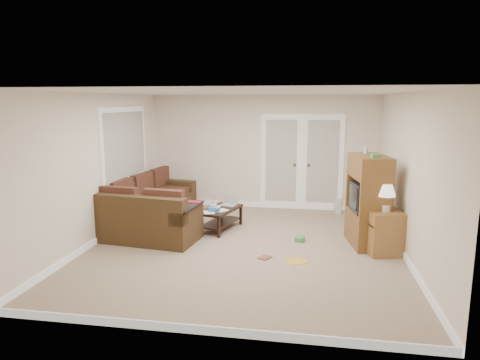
% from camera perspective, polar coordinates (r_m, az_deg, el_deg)
% --- Properties ---
extents(floor, '(5.50, 5.50, 0.00)m').
position_cam_1_polar(floor, '(7.14, 0.59, -8.89)').
color(floor, gray).
rests_on(floor, ground).
extents(ceiling, '(5.00, 5.50, 0.02)m').
position_cam_1_polar(ceiling, '(6.74, 0.63, 11.60)').
color(ceiling, silver).
rests_on(ceiling, wall_back).
extents(wall_left, '(0.02, 5.50, 2.50)m').
position_cam_1_polar(wall_left, '(7.62, -18.33, 1.50)').
color(wall_left, white).
rests_on(wall_left, floor).
extents(wall_right, '(0.02, 5.50, 2.50)m').
position_cam_1_polar(wall_right, '(6.91, 21.56, 0.44)').
color(wall_right, white).
rests_on(wall_right, floor).
extents(wall_back, '(5.00, 0.02, 2.50)m').
position_cam_1_polar(wall_back, '(9.53, 3.13, 3.71)').
color(wall_back, white).
rests_on(wall_back, floor).
extents(wall_front, '(5.00, 0.02, 2.50)m').
position_cam_1_polar(wall_front, '(4.19, -5.13, -4.98)').
color(wall_front, white).
rests_on(wall_front, floor).
extents(baseboards, '(5.00, 5.50, 0.10)m').
position_cam_1_polar(baseboards, '(7.12, 0.59, -8.51)').
color(baseboards, white).
rests_on(baseboards, floor).
extents(french_doors, '(1.80, 0.05, 2.13)m').
position_cam_1_polar(french_doors, '(9.47, 8.22, 2.27)').
color(french_doors, white).
rests_on(french_doors, floor).
extents(window_left, '(0.05, 1.92, 1.42)m').
position_cam_1_polar(window_left, '(8.46, -15.10, 4.56)').
color(window_left, white).
rests_on(window_left, wall_left).
extents(sectional_sofa, '(1.92, 2.94, 0.85)m').
position_cam_1_polar(sectional_sofa, '(8.25, -11.90, -4.05)').
color(sectional_sofa, '#44301A').
rests_on(sectional_sofa, floor).
extents(coffee_table, '(0.74, 1.09, 0.68)m').
position_cam_1_polar(coffee_table, '(8.03, -2.60, -5.05)').
color(coffee_table, black).
rests_on(coffee_table, floor).
extents(tv_armoire, '(0.66, 1.01, 1.61)m').
position_cam_1_polar(tv_armoire, '(7.36, 16.68, -2.60)').
color(tv_armoire, brown).
rests_on(tv_armoire, floor).
extents(side_cabinet, '(0.64, 0.64, 1.11)m').
position_cam_1_polar(side_cabinet, '(7.11, 18.61, -6.14)').
color(side_cabinet, olive).
rests_on(side_cabinet, floor).
extents(space_heater, '(0.15, 0.13, 0.32)m').
position_cam_1_polar(space_heater, '(9.39, 12.98, -3.39)').
color(space_heater, silver).
rests_on(space_heater, floor).
extents(floor_magazine, '(0.37, 0.34, 0.01)m').
position_cam_1_polar(floor_magazine, '(6.57, 7.54, -10.70)').
color(floor_magazine, gold).
rests_on(floor_magazine, floor).
extents(floor_greenbox, '(0.17, 0.21, 0.08)m').
position_cam_1_polar(floor_greenbox, '(7.48, 7.95, -7.76)').
color(floor_greenbox, '#408E49').
rests_on(floor_greenbox, floor).
extents(floor_book, '(0.23, 0.25, 0.02)m').
position_cam_1_polar(floor_book, '(6.70, 2.80, -10.14)').
color(floor_book, brown).
rests_on(floor_book, floor).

